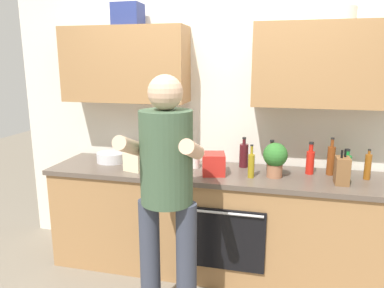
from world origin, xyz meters
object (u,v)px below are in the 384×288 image
Objects in this scene: bottle_soy at (271,158)px; bottle_hotsauce at (310,161)px; bottle_soda at (346,164)px; knife_block at (342,171)px; bottle_wine at (244,155)px; grocery_bag_crisps at (213,164)px; grocery_bag_rice at (138,160)px; potted_herb at (275,158)px; person_standing at (167,184)px; bottle_vinegar at (331,160)px; bottle_oil at (251,165)px; mixing_bowl at (112,157)px; bottle_water at (176,156)px; cup_coffee at (195,162)px; bottle_syrup at (368,166)px.

bottle_hotsauce is at bearing -6.97° from bottle_soy.
bottle_soda is 0.26m from knife_block.
bottle_wine is at bearing 178.00° from bottle_soda.
bottle_soy is 1.31× the size of grocery_bag_crisps.
bottle_soy is at bearing 26.92° from grocery_bag_crisps.
bottle_soda is at bearing 8.43° from grocery_bag_rice.
bottle_soda reaches higher than grocery_bag_rice.
potted_herb is at bearing -80.40° from bottle_soy.
bottle_soy is at bearing 55.00° from person_standing.
bottle_vinegar is 0.95m from grocery_bag_crisps.
bottle_soda is at bearing 19.14° from potted_herb.
bottle_soy is (0.64, 0.91, -0.02)m from person_standing.
knife_block is at bearing 0.44° from bottle_oil.
bottle_vinegar is at bearing 8.06° from grocery_bag_rice.
mixing_bowl is (-0.80, 0.84, -0.08)m from person_standing.
bottle_water is 0.62m from mixing_bowl.
knife_block is (1.17, -0.17, 0.05)m from cup_coffee.
bottle_vinegar is at bearing 2.62° from bottle_water.
grocery_bag_rice is at bearing -171.94° from bottle_vinegar.
mixing_bowl is at bearing 152.40° from grocery_bag_rice.
bottle_wine is 1.21m from mixing_bowl.
bottle_soy is 0.97× the size of bottle_oil.
bottle_vinegar is at bearing 167.82° from bottle_syrup.
bottle_wine is 0.95× the size of potted_herb.
grocery_bag_rice is (-0.96, 0.00, -0.02)m from bottle_oil.
bottle_wine is at bearing 15.67° from cup_coffee.
bottle_oil is 0.20m from potted_herb.
person_standing is 7.73× the size of bottle_water.
bottle_wine is at bearing 175.29° from bottle_vinegar.
grocery_bag_crisps is at bearing -165.86° from bottle_hotsauce.
cup_coffee is (-0.96, -0.04, -0.06)m from bottle_hotsauce.
bottle_vinegar reaches higher than mixing_bowl.
bottle_syrup is (1.38, 0.83, -0.02)m from person_standing.
bottle_water is 0.72× the size of bottle_vinegar.
bottle_soda is 0.13m from bottle_vinegar.
bottle_oil is at bearing -169.15° from bottle_syrup.
bottle_syrup is 1.15× the size of grocery_bag_rice.
bottle_oil reaches higher than bottle_soy.
cup_coffee is (-0.65, -0.08, -0.05)m from bottle_soy.
knife_block is (1.17, 0.67, -0.02)m from person_standing.
bottle_soda is 0.29m from bottle_hotsauce.
potted_herb is 0.49m from grocery_bag_crisps.
potted_herb is at bearing -171.18° from bottle_syrup.
potted_herb is at bearing -160.86° from bottle_soda.
bottle_wine is 0.34m from grocery_bag_crisps.
bottle_oil is at bearing -7.83° from mixing_bowl.
bottle_oil reaches higher than bottle_soda.
bottle_oil is at bearing -161.03° from bottle_soda.
bottle_hotsauce is (-0.43, 0.04, 0.00)m from bottle_syrup.
person_standing reaches higher than grocery_bag_crisps.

